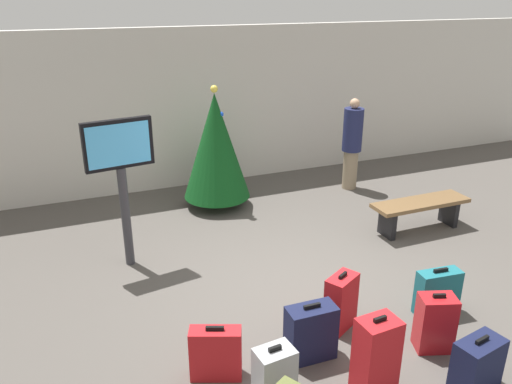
# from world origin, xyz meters

# --- Properties ---
(ground_plane) EXTENTS (16.00, 16.00, 0.00)m
(ground_plane) POSITION_xyz_m (0.00, 0.00, 0.00)
(ground_plane) COLOR #514C47
(back_wall) EXTENTS (16.00, 0.20, 2.87)m
(back_wall) POSITION_xyz_m (0.00, 4.29, 1.44)
(back_wall) COLOR beige
(back_wall) RESTS_ON ground_plane
(holiday_tree) EXTENTS (1.11, 1.11, 2.06)m
(holiday_tree) POSITION_xyz_m (-0.11, 3.02, 1.06)
(holiday_tree) COLOR #4C3319
(holiday_tree) RESTS_ON ground_plane
(flight_info_kiosk) EXTENTS (0.87, 0.21, 1.99)m
(flight_info_kiosk) POSITION_xyz_m (-1.81, 1.58, 1.39)
(flight_info_kiosk) COLOR #333338
(flight_info_kiosk) RESTS_ON ground_plane
(waiting_bench) EXTENTS (1.55, 0.44, 0.48)m
(waiting_bench) POSITION_xyz_m (2.47, 0.96, 0.36)
(waiting_bench) COLOR brown
(waiting_bench) RESTS_ON ground_plane
(traveller_0) EXTENTS (0.46, 0.46, 1.68)m
(traveller_0) POSITION_xyz_m (2.44, 2.91, 0.88)
(traveller_0) COLOR gray
(traveller_0) RESTS_ON ground_plane
(suitcase_0) EXTENTS (0.36, 0.27, 0.65)m
(suitcase_0) POSITION_xyz_m (-1.04, -1.47, 0.30)
(suitcase_0) COLOR #9EA0A5
(suitcase_0) RESTS_ON ground_plane
(suitcase_1) EXTENTS (0.42, 0.35, 0.65)m
(suitcase_1) POSITION_xyz_m (0.79, -1.36, 0.31)
(suitcase_1) COLOR #B2191E
(suitcase_1) RESTS_ON ground_plane
(suitcase_2) EXTENTS (0.51, 0.24, 0.57)m
(suitcase_2) POSITION_xyz_m (1.24, -0.88, 0.27)
(suitcase_2) COLOR #19606B
(suitcase_2) RESTS_ON ground_plane
(suitcase_3) EXTENTS (0.43, 0.37, 0.67)m
(suitcase_3) POSITION_xyz_m (0.09, -0.69, 0.32)
(suitcase_3) COLOR #B2191E
(suitcase_3) RESTS_ON ground_plane
(suitcase_4) EXTENTS (0.38, 0.29, 0.82)m
(suitcase_4) POSITION_xyz_m (-0.13, -1.65, 0.39)
(suitcase_4) COLOR #B2191E
(suitcase_4) RESTS_ON ground_plane
(suitcase_5) EXTENTS (0.52, 0.35, 0.57)m
(suitcase_5) POSITION_xyz_m (-1.40, -0.92, 0.27)
(suitcase_5) COLOR #B2191E
(suitcase_5) RESTS_ON ground_plane
(suitcase_6) EXTENTS (0.50, 0.26, 0.62)m
(suitcase_6) POSITION_xyz_m (-0.44, -1.01, 0.29)
(suitcase_6) COLOR #141938
(suitcase_6) RESTS_ON ground_plane
(suitcase_7) EXTENTS (0.50, 0.34, 0.55)m
(suitcase_7) POSITION_xyz_m (0.78, -1.95, 0.25)
(suitcase_7) COLOR #141938
(suitcase_7) RESTS_ON ground_plane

